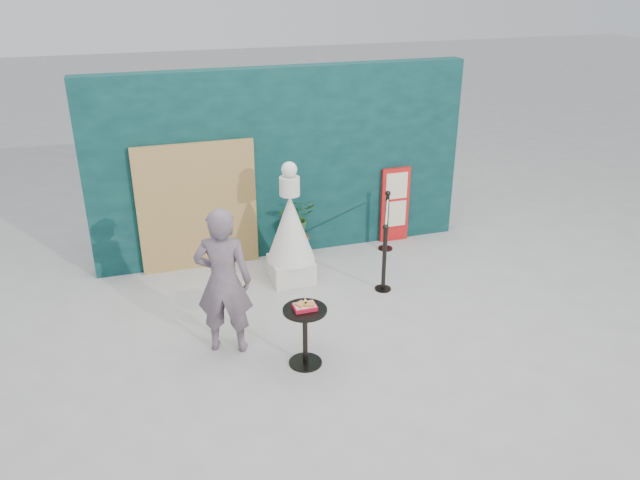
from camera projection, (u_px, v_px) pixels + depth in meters
The scene contains 10 objects.
ground at pixel (350, 351), 7.73m from camera, with size 60.00×60.00×0.00m, color #ADAAA5.
back_wall at pixel (282, 163), 9.85m from camera, with size 6.00×0.30×3.00m, color #09292A.
bamboo_fence at pixel (198, 207), 9.48m from camera, with size 1.80×0.08×2.00m, color tan.
woman at pixel (224, 281), 7.42m from camera, with size 0.68×0.45×1.87m, color slate.
menu_board at pixel (395, 205), 10.56m from camera, with size 0.50×0.07×1.30m.
statue at pixel (291, 233), 9.18m from camera, with size 0.72×0.72×1.85m.
cafe_table at pixel (305, 328), 7.29m from camera, with size 0.52×0.52×0.75m.
food_basket at pixel (305, 306), 7.18m from camera, with size 0.26×0.19×0.11m.
planter at pixel (296, 223), 9.99m from camera, with size 0.60×0.52×1.03m.
stanchion_barrier at pixel (386, 239), 9.63m from camera, with size 0.84×1.54×1.03m.
Camera 1 is at (-2.34, -6.07, 4.40)m, focal length 35.00 mm.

